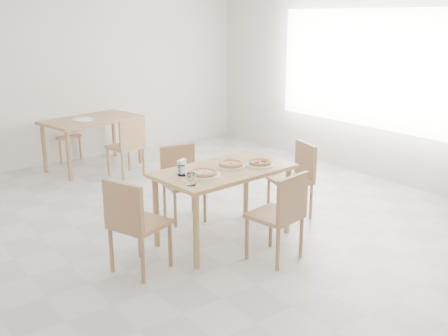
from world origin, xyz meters
TOP-DOWN VIEW (x-y plane):
  - room at (2.98, 0.30)m, footprint 7.28×7.00m
  - main_table at (-0.02, -0.39)m, footprint 1.41×0.87m
  - chair_south at (0.10, -1.10)m, footprint 0.49×0.49m
  - chair_north at (-0.03, 0.39)m, footprint 0.48×0.48m
  - chair_west at (-1.09, -0.49)m, footprint 0.55×0.55m
  - chair_east at (1.05, -0.33)m, footprint 0.51×0.51m
  - plate_margherita at (0.08, -0.37)m, footprint 0.29×0.29m
  - plate_mushroom at (-0.32, -0.46)m, footprint 0.32×0.32m
  - plate_pepperoni at (0.34, -0.51)m, footprint 0.29×0.29m
  - pizza_margherita at (0.08, -0.37)m, footprint 0.27×0.27m
  - pizza_mushroom at (-0.32, -0.46)m, footprint 0.31×0.31m
  - pizza_pepperoni at (0.34, -0.51)m, footprint 0.30×0.30m
  - tumbler_a at (-0.56, -0.62)m, footprint 0.08×0.08m
  - tumbler_b at (-0.47, -0.33)m, footprint 0.07×0.07m
  - napkin_holder at (-0.43, -0.25)m, footprint 0.13×0.11m
  - fork_a at (-0.57, -0.56)m, footprint 0.02×0.19m
  - fork_b at (0.27, -0.12)m, footprint 0.06×0.19m
  - second_table at (0.02, 2.90)m, footprint 1.50×1.03m
  - chair_back_s at (0.22, 2.14)m, footprint 0.47×0.47m
  - chair_back_n at (-0.15, 3.66)m, footprint 0.41×0.41m
  - plate_empty at (-0.15, 2.83)m, footprint 0.29×0.29m

SIDE VIEW (x-z plane):
  - chair_back_n at x=-0.15m, z-range 0.06..0.84m
  - chair_north at x=-0.03m, z-range 0.07..0.88m
  - chair_back_s at x=0.22m, z-range 0.07..0.90m
  - chair_east at x=1.05m, z-range 0.07..0.90m
  - chair_south at x=0.10m, z-range 0.07..0.92m
  - chair_west at x=-1.09m, z-range 0.07..0.94m
  - main_table at x=-0.02m, z-range 0.28..1.03m
  - second_table at x=0.02m, z-range 0.28..1.03m
  - fork_a at x=-0.57m, z-range 0.75..0.76m
  - fork_b at x=0.27m, z-range 0.75..0.76m
  - plate_margherita at x=0.08m, z-range 0.75..0.77m
  - plate_mushroom at x=-0.32m, z-range 0.75..0.77m
  - plate_pepperoni at x=0.34m, z-range 0.75..0.77m
  - plate_empty at x=-0.15m, z-range 0.75..0.77m
  - pizza_margherita at x=0.08m, z-range 0.76..0.80m
  - pizza_mushroom at x=-0.32m, z-range 0.76..0.80m
  - pizza_pepperoni at x=0.34m, z-range 0.77..0.80m
  - tumbler_b at x=-0.47m, z-range 0.75..0.85m
  - tumbler_a at x=-0.56m, z-range 0.75..0.86m
  - napkin_holder at x=-0.43m, z-range 0.75..0.88m
  - room at x=2.98m, z-range -2.00..5.00m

